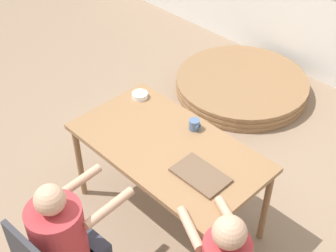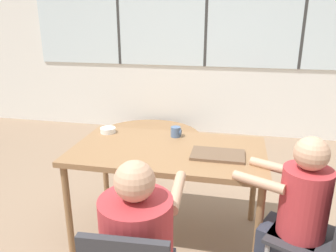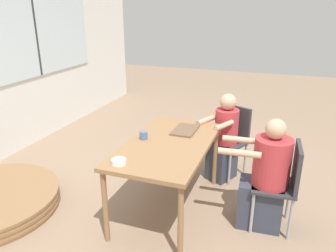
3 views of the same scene
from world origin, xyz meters
name	(u,v)px [view 2 (image 2 of 3)]	position (x,y,z in m)	size (l,w,h in m)	color
ground_plane	(168,234)	(0.00, 0.00, 0.00)	(16.00, 16.00, 0.00)	#8C725B
wall_back_with_windows	(206,38)	(0.00, 2.63, 1.42)	(8.40, 0.08, 2.80)	silver
dining_table	(168,157)	(0.00, 0.00, 0.69)	(1.45, 0.81, 0.76)	olive
chair_for_man_blue_shirt	(324,231)	(1.03, -0.48, 0.53)	(0.53, 0.53, 0.88)	#333338
person_man_blue_shirt	(295,226)	(0.88, -0.41, 0.49)	(0.58, 0.47, 1.08)	#333847
food_tray_dark	(218,155)	(0.38, -0.06, 0.77)	(0.38, 0.24, 0.02)	brown
coffee_mug	(176,132)	(0.01, 0.27, 0.81)	(0.09, 0.08, 0.08)	slate
bowl_white_shallow	(108,130)	(-0.58, 0.24, 0.79)	(0.13, 0.13, 0.04)	white
folded_table_stack	(148,141)	(-0.66, 1.79, 0.09)	(1.44, 1.44, 0.18)	olive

